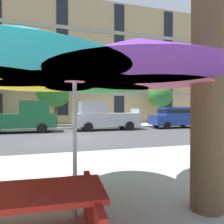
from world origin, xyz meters
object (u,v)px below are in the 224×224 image
(pickup_silver, at_px, (103,117))
(patio_umbrella, at_px, (75,69))
(pickup_green, at_px, (22,118))
(street_tree_right, at_px, (161,96))
(street_tree_middle, at_px, (54,92))
(picnic_table, at_px, (21,218))
(sedan_blue, at_px, (175,117))

(pickup_silver, distance_m, patio_umbrella, 13.26)
(pickup_green, xyz_separation_m, patio_umbrella, (2.21, -12.70, 1.20))
(street_tree_right, bearing_deg, pickup_silver, -152.77)
(street_tree_right, relative_size, patio_umbrella, 1.02)
(street_tree_middle, distance_m, street_tree_right, 10.68)
(patio_umbrella, bearing_deg, pickup_green, 99.87)
(street_tree_right, xyz_separation_m, patio_umbrella, (-10.63, -16.31, -0.77))
(pickup_green, xyz_separation_m, picnic_table, (1.57, -13.25, -0.54))
(pickup_green, distance_m, street_tree_right, 13.48)
(pickup_green, relative_size, patio_umbrella, 1.23)
(patio_umbrella, bearing_deg, pickup_silver, 74.14)
(pickup_green, distance_m, picnic_table, 13.36)
(street_tree_middle, xyz_separation_m, picnic_table, (-0.61, -16.28, -2.61))
(picnic_table, bearing_deg, pickup_silver, 72.21)
(pickup_green, bearing_deg, sedan_blue, -0.00)
(street_tree_right, bearing_deg, pickup_green, -164.29)
(sedan_blue, relative_size, street_tree_middle, 0.93)
(street_tree_middle, bearing_deg, pickup_green, -125.71)
(sedan_blue, bearing_deg, street_tree_middle, 163.17)
(street_tree_right, bearing_deg, picnic_table, -123.75)
(pickup_silver, relative_size, street_tree_right, 1.20)
(sedan_blue, xyz_separation_m, picnic_table, (-10.61, -13.25, -0.46))
(pickup_silver, xyz_separation_m, patio_umbrella, (-3.61, -12.70, 1.20))
(street_tree_middle, bearing_deg, pickup_silver, -39.72)
(pickup_silver, bearing_deg, picnic_table, -107.79)
(pickup_silver, distance_m, picnic_table, 13.93)
(pickup_green, bearing_deg, street_tree_right, 15.71)
(sedan_blue, relative_size, picnic_table, 2.33)
(pickup_silver, distance_m, sedan_blue, 6.36)
(pickup_silver, xyz_separation_m, street_tree_right, (7.02, 3.61, 1.97))
(pickup_green, height_order, patio_umbrella, patio_umbrella)
(pickup_silver, relative_size, picnic_table, 2.70)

